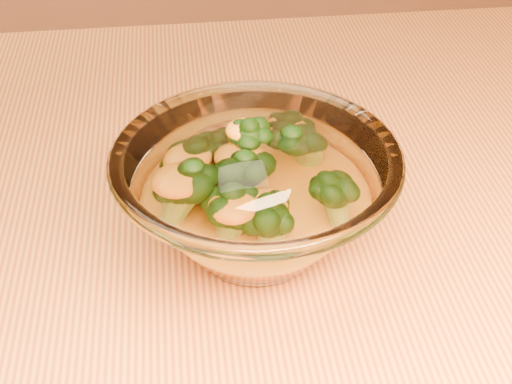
# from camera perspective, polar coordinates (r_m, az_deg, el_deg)

# --- Properties ---
(table) EXTENTS (1.20, 0.80, 0.75)m
(table) POSITION_cam_1_polar(r_m,az_deg,el_deg) (0.60, -8.73, -12.05)
(table) COLOR #C18439
(table) RESTS_ON ground
(glass_bowl) EXTENTS (0.20, 0.20, 0.09)m
(glass_bowl) POSITION_cam_1_polar(r_m,az_deg,el_deg) (0.50, 0.00, -0.39)
(glass_bowl) COLOR white
(glass_bowl) RESTS_ON table
(cheese_sauce) EXTENTS (0.12, 0.12, 0.03)m
(cheese_sauce) POSITION_cam_1_polar(r_m,az_deg,el_deg) (0.52, 0.00, -2.03)
(cheese_sauce) COLOR orange
(cheese_sauce) RESTS_ON glass_bowl
(broccoli_heap) EXTENTS (0.13, 0.13, 0.06)m
(broccoli_heap) POSITION_cam_1_polar(r_m,az_deg,el_deg) (0.50, -0.70, 1.17)
(broccoli_heap) COLOR black
(broccoli_heap) RESTS_ON cheese_sauce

